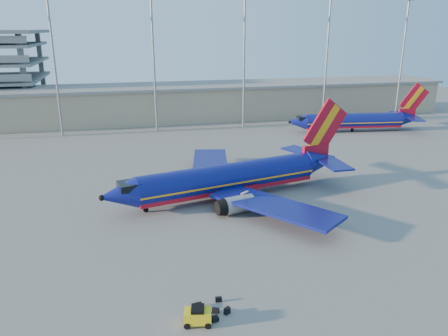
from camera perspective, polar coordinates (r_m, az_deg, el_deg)
The scene contains 7 objects.
ground at distance 56.18m, azimuth 0.57°, elevation -5.11°, with size 220.00×220.00×0.00m, color slate.
terminal_building at distance 111.90m, azimuth -1.63°, elevation 8.81°, with size 122.00×16.00×8.50m.
light_mast_row at distance 97.87m, azimuth -3.18°, elevation 15.28°, with size 101.60×1.60×28.65m.
aircraft_main at distance 58.79m, azimuth 1.27°, elevation -1.29°, with size 36.04×34.28×12.37m.
aircraft_second at distance 100.89m, azimuth 16.92°, elevation 5.95°, with size 31.20×12.08×10.59m.
baggage_tug at distance 35.53m, azimuth -3.44°, elevation -18.67°, with size 2.34×1.70×1.52m.
luggage_pile at distance 36.92m, azimuth -1.90°, elevation -18.14°, with size 3.43×2.82×0.54m.
Camera 1 is at (-12.52, -50.19, 21.93)m, focal length 35.00 mm.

